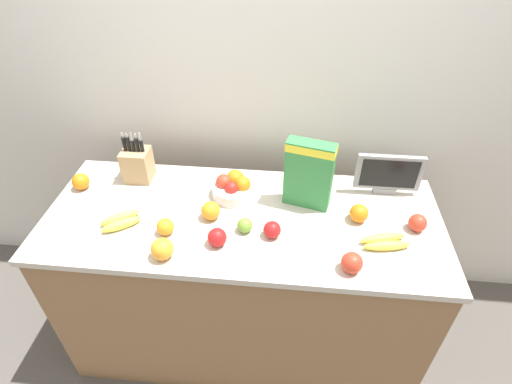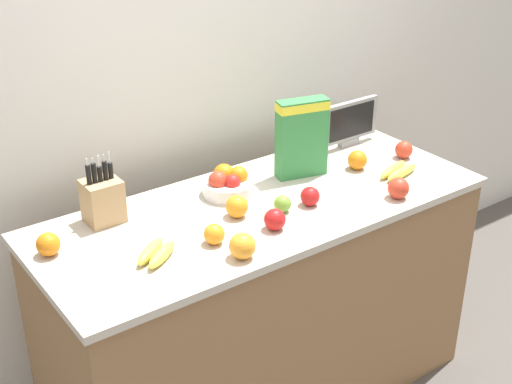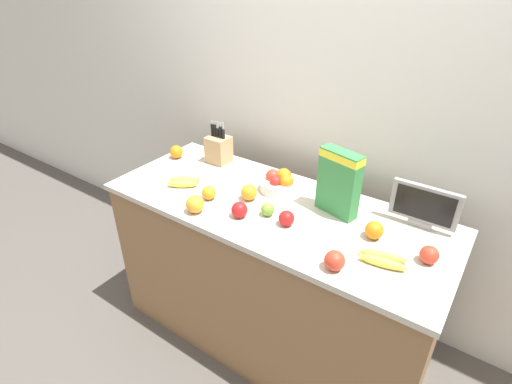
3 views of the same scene
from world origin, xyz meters
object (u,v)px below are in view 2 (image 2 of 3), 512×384
fruit_bowl (228,183)px  apple_by_knife_block (398,188)px  orange_mid_left (242,246)px  orange_near_bowl (237,206)px  cereal_box (302,135)px  banana_bunch_left (156,253)px  apple_rear (310,196)px  orange_front_left (48,244)px  small_monitor (350,122)px  apple_rightmost (404,150)px  apple_middle (282,204)px  banana_bunch_right (397,171)px  orange_mid_right (214,234)px  knife_block (103,200)px  orange_front_right (357,160)px  apple_front (275,219)px

fruit_bowl → apple_by_knife_block: 0.65m
orange_mid_left → orange_near_bowl: orange_mid_left is taller
cereal_box → orange_mid_left: 0.69m
fruit_bowl → apple_by_knife_block: (0.51, -0.41, -0.00)m
banana_bunch_left → apple_rear: size_ratio=2.50×
apple_rear → apple_by_knife_block: apple_by_knife_block is taller
orange_front_left → orange_mid_left: (0.51, -0.39, 0.00)m
small_monitor → apple_by_knife_block: (-0.20, -0.49, -0.07)m
apple_rightmost → orange_front_left: orange_front_left is taller
banana_bunch_left → orange_near_bowl: orange_near_bowl is taller
apple_middle → banana_bunch_right: bearing=-2.7°
apple_rear → apple_rightmost: 0.62m
apple_rightmost → orange_mid_right: (-1.05, -0.13, -0.00)m
apple_rightmost → banana_bunch_right: bearing=-143.7°
fruit_bowl → apple_rear: size_ratio=2.76×
cereal_box → orange_near_bowl: size_ratio=3.87×
cereal_box → apple_by_knife_block: 0.44m
apple_rightmost → apple_middle: apple_rightmost is taller
apple_rightmost → cereal_box: bearing=164.8°
small_monitor → orange_near_bowl: size_ratio=3.58×
orange_mid_right → orange_near_bowl: orange_near_bowl is taller
small_monitor → orange_mid_right: bearing=-158.9°
knife_block → cereal_box: 0.83m
cereal_box → apple_middle: bearing=-126.8°
orange_near_bowl → orange_front_left: bearing=167.4°
knife_block → orange_mid_right: size_ratio=3.57×
small_monitor → orange_near_bowl: 0.83m
orange_front_left → orange_near_bowl: bearing=-12.6°
knife_block → orange_near_bowl: bearing=-32.1°
orange_front_left → small_monitor: bearing=4.3°
orange_front_left → orange_mid_right: 0.55m
cereal_box → orange_near_bowl: bearing=-147.1°
small_monitor → banana_bunch_right: bearing=-98.3°
apple_by_knife_block → fruit_bowl: bearing=141.1°
banana_bunch_left → fruit_bowl: bearing=29.2°
banana_bunch_left → apple_middle: size_ratio=2.84×
fruit_bowl → orange_mid_left: 0.47m
cereal_box → apple_rightmost: 0.50m
apple_rear → apple_by_knife_block: 0.35m
small_monitor → cereal_box: cereal_box is taller
cereal_box → apple_rear: 0.30m
knife_block → apple_rear: size_ratio=3.55×
orange_mid_left → orange_front_right: (0.79, 0.29, -0.00)m
fruit_bowl → orange_near_bowl: size_ratio=2.43×
orange_mid_right → orange_front_right: bearing=11.2°
banana_bunch_left → apple_middle: 0.54m
apple_rightmost → apple_middle: (-0.72, -0.08, -0.01)m
knife_block → cereal_box: (0.82, -0.11, 0.09)m
apple_front → orange_near_bowl: bearing=109.9°
banana_bunch_right → orange_mid_left: (-0.88, -0.15, 0.02)m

